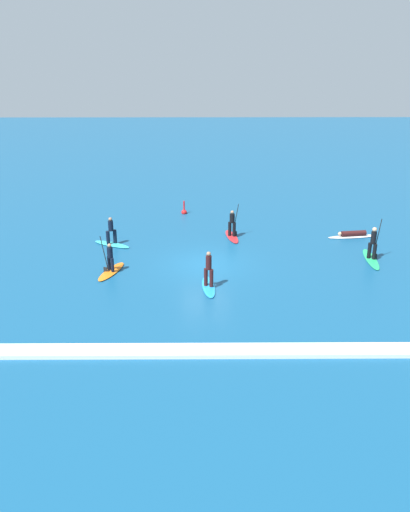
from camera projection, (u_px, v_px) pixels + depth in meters
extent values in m
plane|color=navy|center=(205.00, 264.00, 29.29)|extent=(120.00, 120.00, 0.00)
ellipsoid|color=#23B266|center=(371.00, 259.00, 29.89)|extent=(0.78, 3.13, 0.09)
cylinder|color=black|center=(375.00, 252.00, 29.63)|extent=(0.22, 0.22, 0.88)
cylinder|color=black|center=(369.00, 250.00, 29.79)|extent=(0.22, 0.22, 0.88)
cylinder|color=black|center=(374.00, 238.00, 29.41)|extent=(0.32, 0.32, 0.69)
sphere|color=tan|center=(375.00, 230.00, 29.24)|extent=(0.27, 0.27, 0.25)
cylinder|color=black|center=(377.00, 238.00, 29.57)|extent=(0.27, 0.06, 2.27)
cube|color=black|center=(375.00, 256.00, 29.98)|extent=(0.20, 0.07, 0.32)
ellipsoid|color=orange|center=(111.00, 271.00, 28.28)|extent=(1.46, 2.68, 0.10)
cylinder|color=black|center=(109.00, 263.00, 28.24)|extent=(0.21, 0.21, 0.76)
cylinder|color=black|center=(112.00, 265.00, 28.00)|extent=(0.21, 0.21, 0.76)
cylinder|color=black|center=(110.00, 252.00, 27.87)|extent=(0.38, 0.38, 0.56)
sphere|color=#A37556|center=(109.00, 245.00, 27.73)|extent=(0.27, 0.27, 0.21)
cylinder|color=black|center=(104.00, 254.00, 27.84)|extent=(0.38, 0.17, 1.93)
cube|color=black|center=(106.00, 270.00, 28.18)|extent=(0.21, 0.12, 0.32)
ellipsoid|color=white|center=(353.00, 236.00, 33.33)|extent=(3.23, 1.02, 0.08)
cylinder|color=#381414|center=(354.00, 233.00, 33.26)|extent=(1.58, 0.55, 0.33)
sphere|color=tan|center=(340.00, 234.00, 33.13)|extent=(0.26, 0.26, 0.23)
ellipsoid|color=#1E8CD1|center=(209.00, 287.00, 26.54)|extent=(0.84, 2.58, 0.09)
cylinder|color=#381414|center=(206.00, 277.00, 26.41)|extent=(0.21, 0.21, 0.90)
cylinder|color=#381414|center=(211.00, 278.00, 26.29)|extent=(0.21, 0.21, 0.90)
cylinder|color=#381414|center=(209.00, 263.00, 26.05)|extent=(0.31, 0.31, 0.70)
sphere|color=#A37556|center=(209.00, 254.00, 25.88)|extent=(0.23, 0.23, 0.21)
ellipsoid|color=red|center=(232.00, 236.00, 33.30)|extent=(1.00, 2.53, 0.10)
cylinder|color=black|center=(234.00, 229.00, 33.07)|extent=(0.23, 0.23, 0.87)
cylinder|color=black|center=(230.00, 229.00, 33.17)|extent=(0.23, 0.23, 0.87)
cylinder|color=black|center=(232.00, 218.00, 32.86)|extent=(0.36, 0.36, 0.55)
sphere|color=#A37556|center=(232.00, 212.00, 32.71)|extent=(0.24, 0.24, 0.21)
cylinder|color=black|center=(236.00, 220.00, 33.09)|extent=(0.38, 0.11, 1.95)
cube|color=black|center=(235.00, 234.00, 33.44)|extent=(0.21, 0.09, 0.32)
ellipsoid|color=#33C6CC|center=(112.00, 244.00, 32.03)|extent=(2.47, 1.71, 0.11)
cylinder|color=black|center=(115.00, 236.00, 31.97)|extent=(0.30, 0.30, 0.81)
cylinder|color=black|center=(108.00, 238.00, 31.76)|extent=(0.30, 0.30, 0.81)
cylinder|color=black|center=(111.00, 226.00, 31.60)|extent=(0.40, 0.40, 0.61)
sphere|color=#A37556|center=(110.00, 219.00, 31.44)|extent=(0.28, 0.28, 0.21)
sphere|color=red|center=(184.00, 212.00, 37.82)|extent=(0.39, 0.39, 0.39)
cylinder|color=red|center=(184.00, 207.00, 37.68)|extent=(0.11, 0.11, 0.92)
cube|color=white|center=(206.00, 351.00, 20.98)|extent=(19.28, 0.90, 0.18)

